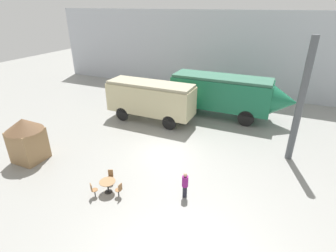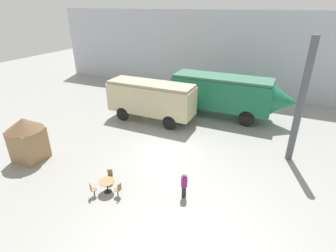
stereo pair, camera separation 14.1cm
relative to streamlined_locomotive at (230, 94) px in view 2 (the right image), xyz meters
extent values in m
plane|color=gray|center=(-2.50, -8.18, -2.29)|extent=(80.00, 80.00, 0.00)
cube|color=#B2B7C1|center=(-2.50, 7.07, 2.21)|extent=(44.00, 0.15, 9.00)
cube|color=#196B47|center=(-0.78, 0.00, -0.08)|extent=(8.76, 2.84, 2.62)
cone|color=#196B47|center=(4.58, 0.00, -0.08)|extent=(1.97, 2.49, 2.49)
cube|color=#366B54|center=(-0.78, 0.00, 1.35)|extent=(8.58, 2.61, 0.24)
cylinder|color=black|center=(1.84, -1.36, -1.59)|extent=(1.39, 0.12, 1.39)
cylinder|color=black|center=(1.84, 1.36, -1.59)|extent=(1.39, 0.12, 1.39)
cylinder|color=black|center=(-3.41, -1.36, -1.59)|extent=(1.39, 0.12, 1.39)
cylinder|color=black|center=(-3.41, 1.36, -1.59)|extent=(1.39, 0.12, 1.39)
cube|color=beige|center=(-6.11, -3.50, -0.28)|extent=(7.64, 2.49, 2.43)
cube|color=tan|center=(-6.11, -3.50, 1.06)|extent=(7.49, 2.29, 0.24)
cylinder|color=black|center=(-3.82, -4.69, -1.68)|extent=(1.22, 0.12, 1.22)
cylinder|color=black|center=(-3.82, -2.32, -1.68)|extent=(1.22, 0.12, 1.22)
cylinder|color=black|center=(-8.40, -4.69, -1.68)|extent=(1.22, 0.12, 1.22)
cylinder|color=black|center=(-8.40, -2.32, -1.68)|extent=(1.22, 0.12, 1.22)
cylinder|color=black|center=(-3.65, -13.37, -2.28)|extent=(0.44, 0.44, 0.02)
cylinder|color=black|center=(-3.65, -13.37, -1.94)|extent=(0.08, 0.08, 0.67)
cylinder|color=#9E754C|center=(-3.65, -13.37, -1.59)|extent=(0.89, 0.89, 0.03)
cylinder|color=black|center=(-2.91, -13.44, -2.08)|extent=(0.06, 0.06, 0.42)
cylinder|color=olive|center=(-2.91, -13.44, -1.85)|extent=(0.36, 0.36, 0.03)
cube|color=olive|center=(-2.76, -13.45, -1.63)|extent=(0.07, 0.29, 0.42)
cylinder|color=black|center=(-3.96, -12.69, -2.08)|extent=(0.06, 0.06, 0.42)
cylinder|color=olive|center=(-3.96, -12.69, -1.85)|extent=(0.36, 0.36, 0.03)
cube|color=olive|center=(-4.02, -12.55, -1.63)|extent=(0.28, 0.16, 0.42)
cylinder|color=black|center=(-4.08, -13.97, -2.08)|extent=(0.06, 0.06, 0.42)
cylinder|color=olive|center=(-4.08, -13.97, -1.85)|extent=(0.36, 0.36, 0.03)
cube|color=olive|center=(-4.17, -14.10, -1.63)|extent=(0.26, 0.20, 0.42)
cylinder|color=#262633|center=(0.37, -11.97, -1.94)|extent=(0.24, 0.24, 0.70)
cylinder|color=#8C1E7A|center=(0.37, -11.97, -1.28)|extent=(0.34, 0.34, 0.62)
sphere|color=tan|center=(0.37, -11.97, -0.87)|extent=(0.20, 0.20, 0.20)
cube|color=#99754C|center=(-10.40, -12.71, -1.19)|extent=(1.80, 1.80, 2.20)
cone|color=brown|center=(-10.40, -12.71, 0.31)|extent=(2.34, 2.34, 0.80)
cylinder|color=#4C5156|center=(5.41, -5.36, 1.71)|extent=(0.44, 0.44, 8.00)
camera|label=1|loc=(4.20, -22.66, 7.28)|focal=28.00mm
camera|label=2|loc=(4.33, -22.61, 7.28)|focal=28.00mm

